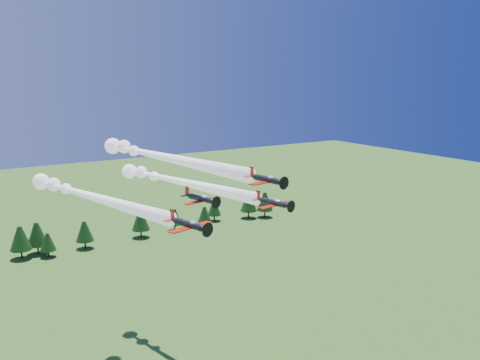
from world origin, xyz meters
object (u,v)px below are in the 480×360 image
plane_left (88,195)px  plane_lead (159,156)px  plane_slot (201,199)px  plane_right (176,181)px

plane_left → plane_lead: bearing=-38.4°
plane_lead → plane_slot: (2.10, -13.81, -6.40)m
plane_lead → plane_right: (7.98, 9.23, -7.54)m
plane_left → plane_right: bearing=-5.2°
plane_right → plane_slot: size_ratio=5.98×
plane_slot → plane_lead: bearing=85.3°
plane_lead → plane_slot: size_ratio=6.46×
plane_lead → plane_left: 16.32m
plane_left → plane_right: (21.08, 3.33, 0.22)m
plane_right → plane_slot: (-5.89, -23.04, 1.14)m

